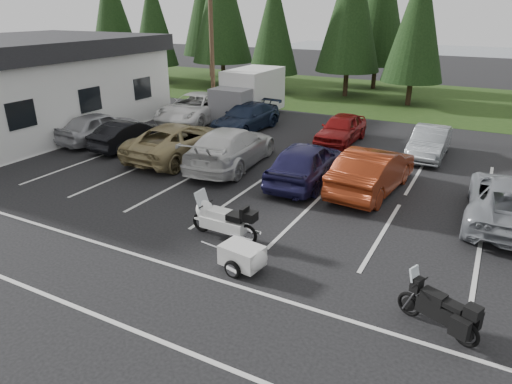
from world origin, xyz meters
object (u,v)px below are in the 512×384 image
Objects in this scene: car_near_2 at (179,140)px; cargo_trailer at (242,258)px; utility_pole at (211,39)px; car_far_2 at (341,129)px; car_near_5 at (372,170)px; car_far_1 at (246,117)px; box_truck at (246,95)px; car_far_3 at (430,142)px; building at (8,86)px; car_near_0 at (100,127)px; car_near_3 at (231,147)px; car_near_1 at (129,134)px; car_near_4 at (306,162)px; touring_motorcycle at (224,217)px; car_near_6 at (511,201)px; car_far_0 at (195,108)px; adventure_motorcycle at (439,305)px.

car_near_2 is 3.65× the size of cargo_trailer.
car_far_2 is at bearing -11.85° from utility_pole.
car_near_5 is 10.34m from car_far_1.
car_near_5 is at bearing -39.44° from box_truck.
car_near_2 is 1.37× the size of car_far_3.
car_near_0 is (5.88, 0.58, -1.68)m from building.
building is 11.53m from utility_pole.
car_near_2 is 1.14× the size of car_near_5.
box_truck reaches higher than cargo_trailer.
car_near_3 reaches higher than cargo_trailer.
car_near_4 is (9.41, -0.39, 0.16)m from car_near_1.
car_near_0 reaches higher than touring_motorcycle.
car_far_2 is (-7.68, 6.42, -0.03)m from car_near_6.
car_near_3 is at bearing -52.53° from utility_pole.
car_near_3 reaches higher than touring_motorcycle.
car_near_1 is at bearing -89.88° from utility_pole.
touring_motorcycle is at bearing -56.29° from car_far_0.
touring_motorcycle is at bearing -63.19° from box_truck.
car_near_6 is at bearing 175.11° from car_near_4.
car_near_4 reaches higher than car_near_0.
box_truck is 1.15× the size of car_near_4.
touring_motorcycle reaches higher than adventure_motorcycle.
cargo_trailer is at bearing -42.00° from touring_motorcycle.
car_near_0 is 12.30m from car_far_2.
touring_motorcycle is 1.60× the size of cargo_trailer.
car_far_0 reaches higher than car_far_1.
box_truck is 15.66m from touring_motorcycle.
box_truck is (2.00, 0.50, -3.25)m from utility_pole.
car_far_2 reaches higher than car_far_3.
car_near_1 is 2.62× the size of cargo_trailer.
car_near_4 is 1.17× the size of car_far_3.
car_far_3 is 2.00× the size of adventure_motorcycle.
car_near_6 reaches higher than car_far_2.
car_near_1 is at bearing 176.71° from adventure_motorcycle.
box_truck is 2.23× the size of touring_motorcycle.
car_near_1 is at bearing -146.24° from car_far_2.
car_near_5 is (11.96, -7.70, -3.87)m from utility_pole.
car_near_3 is 2.78× the size of adventure_motorcycle.
car_far_0 reaches higher than car_near_1.
car_near_5 reaches higher than car_near_2.
cargo_trailer is at bearing -56.87° from car_far_1.
car_near_5 is at bearing -29.50° from car_far_1.
car_near_5 is 2.41× the size of adventure_motorcycle.
building is at bearing -135.00° from utility_pole.
car_far_1 is (1.38, -2.43, -0.72)m from box_truck.
car_far_2 is at bearing 92.81° from touring_motorcycle.
building reaches higher than car_far_1.
car_near_6 is 0.91× the size of car_far_0.
car_near_4 is 0.81× the size of car_far_0.
car_near_4 is at bearing 179.67° from car_near_1.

